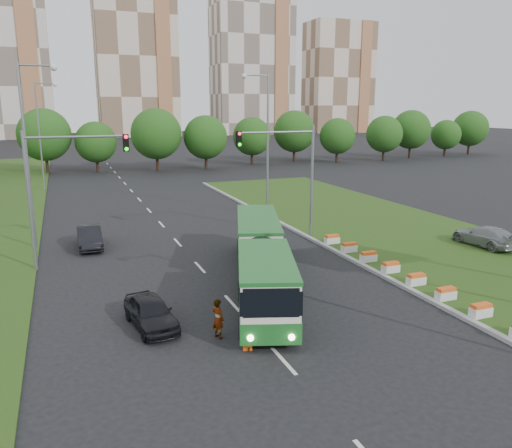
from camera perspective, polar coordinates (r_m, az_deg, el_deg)
name	(u,v)px	position (r m, az deg, el deg)	size (l,w,h in m)	color
ground	(289,295)	(25.43, 3.75, -8.12)	(360.00, 360.00, 0.00)	black
grass_median	(402,234)	(38.52, 16.38, -1.11)	(14.00, 60.00, 0.15)	#284D16
median_kerb	(319,243)	(34.80, 7.24, -2.15)	(0.30, 60.00, 0.18)	#9A9A9A
lane_markings	(157,219)	(43.04, -11.26, 0.54)	(0.20, 100.00, 0.01)	silver
flower_planters	(403,273)	(28.39, 16.44, -5.38)	(1.10, 15.90, 0.60)	silver
traffic_mast_median	(292,165)	(35.00, 4.08, 6.78)	(5.76, 0.32, 8.00)	gray
traffic_mast_left	(58,177)	(30.68, -21.67, 4.99)	(5.76, 0.32, 8.00)	gray
street_lamps	(181,159)	(32.39, -8.55, 7.32)	(36.00, 60.00, 12.00)	gray
tree_line	(198,139)	(79.18, -6.60, 9.66)	(120.00, 8.00, 9.00)	#1F5215
apartment_tower_ceast	(136,57)	(173.98, -13.55, 18.02)	(25.00, 15.00, 50.00)	beige
apartment_tower_east	(252,66)	(183.94, -0.49, 17.61)	(27.00, 15.00, 47.00)	beige
midrise_east	(338,78)	(198.82, 9.38, 16.10)	(24.00, 14.00, 40.00)	beige
articulated_bus	(257,258)	(26.21, 0.07, -3.87)	(2.38, 15.29, 2.52)	white
car_left_near	(151,312)	(22.16, -11.95, -9.82)	(1.58, 3.93, 1.34)	black
car_left_far	(90,237)	(35.36, -18.49, -1.44)	(1.52, 4.37, 1.44)	black
car_median	(485,236)	(36.79, 24.70, -1.25)	(1.90, 4.68, 1.36)	gray
pedestrian	(218,319)	(20.71, -4.35, -10.73)	(0.61, 0.40, 1.68)	gray
shopping_trolley	(248,342)	(19.98, -0.97, -13.33)	(0.36, 0.38, 0.62)	#FF5B0D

